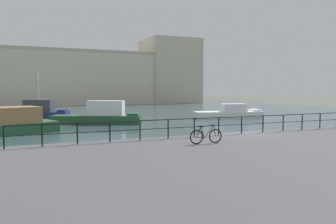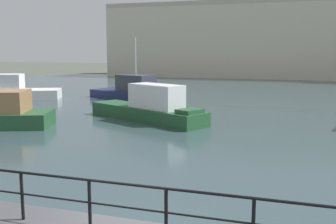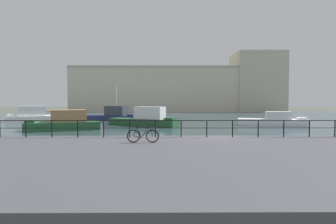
% 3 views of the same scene
% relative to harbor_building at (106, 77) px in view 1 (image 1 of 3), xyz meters
% --- Properties ---
extents(ground_plane, '(240.00, 240.00, 0.00)m').
position_rel_harbor_building_xyz_m(ground_plane, '(-5.61, -60.78, -6.25)').
color(ground_plane, '#4C5147').
extents(water_basin, '(80.00, 60.00, 0.01)m').
position_rel_harbor_building_xyz_m(water_basin, '(-5.61, -30.58, -6.24)').
color(water_basin, '#33474C').
rests_on(water_basin, ground_plane).
extents(quay_promenade, '(56.00, 13.00, 0.78)m').
position_rel_harbor_building_xyz_m(quay_promenade, '(-5.61, -67.28, -5.86)').
color(quay_promenade, '#47474C').
rests_on(quay_promenade, ground_plane).
extents(harbor_building, '(56.53, 12.41, 15.88)m').
position_rel_harbor_building_xyz_m(harbor_building, '(0.00, 0.00, 0.00)').
color(harbor_building, beige).
rests_on(harbor_building, ground_plane).
extents(moored_cabin_cruiser, '(7.87, 5.39, 2.09)m').
position_rel_harbor_building_xyz_m(moored_cabin_cruiser, '(-19.34, -49.65, -5.43)').
color(moored_cabin_cruiser, '#23512D').
rests_on(moored_cabin_cruiser, water_basin).
extents(moored_red_daysailer, '(8.84, 5.83, 2.32)m').
position_rel_harbor_building_xyz_m(moored_red_daysailer, '(-11.19, -44.89, -5.41)').
color(moored_red_daysailer, '#23512D').
rests_on(moored_red_daysailer, water_basin).
extents(moored_blue_motorboat, '(8.59, 5.27, 5.56)m').
position_rel_harbor_building_xyz_m(moored_blue_motorboat, '(-16.77, -34.46, -5.45)').
color(moored_blue_motorboat, navy).
rests_on(moored_blue_motorboat, water_basin).
extents(moored_white_yacht, '(8.43, 4.38, 1.72)m').
position_rel_harbor_building_xyz_m(moored_white_yacht, '(4.43, -44.61, -5.64)').
color(moored_white_yacht, white).
rests_on(moored_white_yacht, water_basin).
extents(quay_railing, '(22.85, 0.07, 1.08)m').
position_rel_harbor_building_xyz_m(quay_railing, '(-7.80, -61.53, -4.73)').
color(quay_railing, black).
rests_on(quay_railing, quay_promenade).
extents(parked_bicycle, '(1.77, 0.15, 0.98)m').
position_rel_harbor_building_xyz_m(parked_bicycle, '(-10.03, -63.89, -5.08)').
color(parked_bicycle, black).
rests_on(parked_bicycle, quay_promenade).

